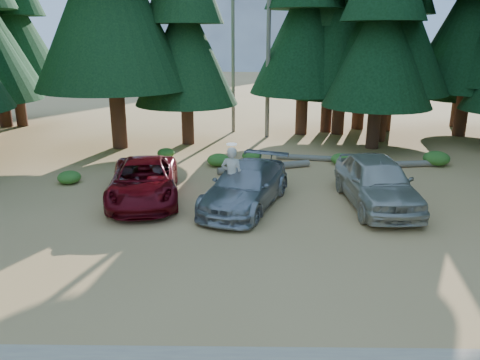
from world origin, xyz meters
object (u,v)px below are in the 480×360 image
at_px(log_left, 264,167).
at_px(log_right, 391,165).
at_px(red_pickup, 144,181).
at_px(log_mid, 310,158).
at_px(frisbee_player, 232,175).
at_px(silver_minivan_center, 246,186).
at_px(silver_minivan_right, 377,181).

xyz_separation_m(log_left, log_right, (5.73, 0.54, -0.01)).
relative_size(red_pickup, log_mid, 1.62).
relative_size(frisbee_player, log_left, 0.49).
height_order(red_pickup, silver_minivan_center, silver_minivan_center).
relative_size(silver_minivan_right, log_mid, 1.61).
relative_size(red_pickup, silver_minivan_right, 1.01).
bearing_deg(frisbee_player, log_mid, -108.09).
relative_size(frisbee_player, log_mid, 0.66).
distance_m(silver_minivan_right, log_mid, 6.25).
relative_size(silver_minivan_center, frisbee_player, 2.40).
xyz_separation_m(silver_minivan_right, frisbee_player, (-5.03, -0.41, 0.31)).
xyz_separation_m(silver_minivan_right, log_mid, (-1.52, 6.02, -0.75)).
distance_m(red_pickup, silver_minivan_right, 8.24).
bearing_deg(silver_minivan_right, log_left, 128.18).
bearing_deg(red_pickup, log_mid, 31.13).
relative_size(silver_minivan_center, log_right, 1.12).
height_order(silver_minivan_center, log_right, silver_minivan_center).
xyz_separation_m(frisbee_player, log_right, (7.02, 5.24, -1.04)).
bearing_deg(silver_minivan_center, silver_minivan_right, 21.69).
height_order(frisbee_player, log_mid, frisbee_player).
height_order(silver_minivan_right, log_right, silver_minivan_right).
xyz_separation_m(log_left, log_mid, (2.22, 1.73, -0.02)).
relative_size(silver_minivan_right, log_right, 1.14).
height_order(red_pickup, log_left, red_pickup).
distance_m(silver_minivan_right, frisbee_player, 5.06).
height_order(silver_minivan_center, frisbee_player, frisbee_player).
relative_size(log_mid, log_right, 0.71).
bearing_deg(log_right, silver_minivan_center, -150.09).
xyz_separation_m(red_pickup, frisbee_player, (3.20, -0.84, 0.47)).
xyz_separation_m(silver_minivan_center, log_right, (6.55, 4.98, -0.59)).
height_order(red_pickup, log_mid, red_pickup).
bearing_deg(log_left, log_mid, 18.77).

